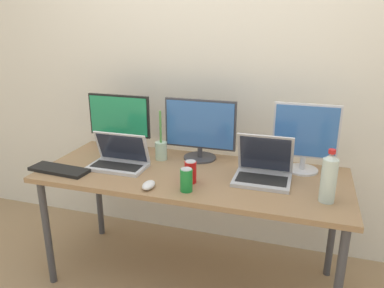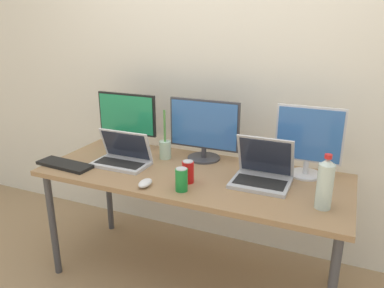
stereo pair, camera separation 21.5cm
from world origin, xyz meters
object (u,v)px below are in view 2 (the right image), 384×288
(monitor_right, at_px, (309,140))
(water_bottle, at_px, (325,184))
(mouse_by_keyboard, at_px, (145,183))
(soda_can_by_laptop, at_px, (188,172))
(work_desk, at_px, (192,182))
(soda_can_near_keyboard, at_px, (182,180))
(monitor_center, at_px, (204,129))
(bamboo_vase, at_px, (165,148))
(keyboard_main, at_px, (65,165))
(laptop_secondary, at_px, (262,172))
(monitor_left, at_px, (127,118))
(laptop_silver, at_px, (123,157))

(monitor_right, xyz_separation_m, water_bottle, (0.13, -0.37, -0.09))
(mouse_by_keyboard, bearing_deg, soda_can_by_laptop, 34.78)
(work_desk, distance_m, soda_can_near_keyboard, 0.28)
(work_desk, relative_size, mouse_by_keyboard, 16.57)
(monitor_center, distance_m, soda_can_by_laptop, 0.41)
(water_bottle, distance_m, bamboo_vase, 1.05)
(monitor_right, bearing_deg, bamboo_vase, -175.27)
(monitor_center, relative_size, bamboo_vase, 1.44)
(soda_can_near_keyboard, xyz_separation_m, bamboo_vase, (-0.30, 0.40, 0.00))
(soda_can_near_keyboard, height_order, bamboo_vase, bamboo_vase)
(monitor_center, xyz_separation_m, water_bottle, (0.77, -0.39, -0.07))
(monitor_center, xyz_separation_m, bamboo_vase, (-0.23, -0.09, -0.13))
(water_bottle, relative_size, soda_can_by_laptop, 2.17)
(monitor_center, xyz_separation_m, mouse_by_keyboard, (-0.13, -0.52, -0.18))
(keyboard_main, bearing_deg, mouse_by_keyboard, -1.13)
(laptop_secondary, bearing_deg, monitor_left, 169.00)
(laptop_secondary, height_order, soda_can_by_laptop, laptop_secondary)
(monitor_left, xyz_separation_m, soda_can_by_laptop, (0.62, -0.36, -0.16))
(monitor_center, distance_m, water_bottle, 0.87)
(laptop_secondary, distance_m, water_bottle, 0.39)
(laptop_secondary, relative_size, bamboo_vase, 0.97)
(monitor_center, xyz_separation_m, monitor_right, (0.64, -0.02, 0.01))
(bamboo_vase, bearing_deg, keyboard_main, -143.72)
(laptop_silver, bearing_deg, bamboo_vase, 45.52)
(mouse_by_keyboard, distance_m, bamboo_vase, 0.44)
(laptop_silver, relative_size, mouse_by_keyboard, 3.17)
(laptop_secondary, relative_size, mouse_by_keyboard, 2.88)
(monitor_left, xyz_separation_m, bamboo_vase, (0.33, -0.07, -0.15))
(monitor_right, relative_size, bamboo_vase, 1.27)
(laptop_secondary, relative_size, soda_can_by_laptop, 2.49)
(soda_can_near_keyboard, relative_size, bamboo_vase, 0.39)
(work_desk, xyz_separation_m, keyboard_main, (-0.76, -0.21, 0.07))
(water_bottle, bearing_deg, monitor_center, 153.15)
(work_desk, height_order, monitor_right, monitor_right)
(monitor_right, distance_m, laptop_silver, 1.12)
(laptop_silver, bearing_deg, keyboard_main, -150.95)
(monitor_right, bearing_deg, monitor_left, -179.77)
(soda_can_near_keyboard, height_order, soda_can_by_laptop, same)
(work_desk, relative_size, laptop_secondary, 5.75)
(soda_can_near_keyboard, bearing_deg, work_desk, 100.53)
(laptop_silver, distance_m, mouse_by_keyboard, 0.38)
(soda_can_near_keyboard, bearing_deg, soda_can_by_laptop, 96.36)
(mouse_by_keyboard, bearing_deg, water_bottle, 6.39)
(work_desk, xyz_separation_m, monitor_center, (-0.02, 0.25, 0.26))
(monitor_center, bearing_deg, work_desk, -84.47)
(monitor_left, distance_m, laptop_secondary, 1.02)
(work_desk, bearing_deg, monitor_left, 158.95)
(monitor_center, height_order, soda_can_near_keyboard, monitor_center)
(monitor_right, distance_m, laptop_secondary, 0.33)
(monitor_right, relative_size, laptop_secondary, 1.31)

